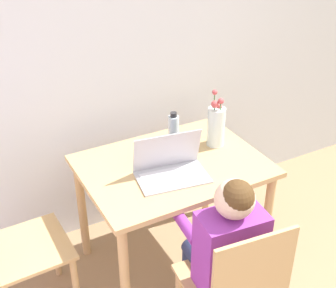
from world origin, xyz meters
TOP-DOWN VIEW (x-y plane):
  - wall_back at (0.00, 2.23)m, footprint 6.40×0.05m
  - dining_table at (-0.01, 1.65)m, footprint 0.98×0.72m
  - person_seated at (-0.07, 1.07)m, footprint 0.34×0.45m
  - laptop at (-0.08, 1.57)m, footprint 0.39×0.28m
  - flower_vase at (0.30, 1.72)m, footprint 0.10×0.10m
  - water_bottle at (0.05, 1.76)m, footprint 0.06×0.06m

SIDE VIEW (x-z plane):
  - dining_table at x=-0.01m, z-range 0.25..0.96m
  - person_seated at x=-0.07m, z-range 0.12..1.13m
  - laptop at x=-0.08m, z-range 0.65..0.87m
  - water_bottle at x=0.05m, z-range 0.70..0.95m
  - flower_vase at x=0.30m, z-range 0.66..1.00m
  - wall_back at x=0.00m, z-range 0.00..2.50m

